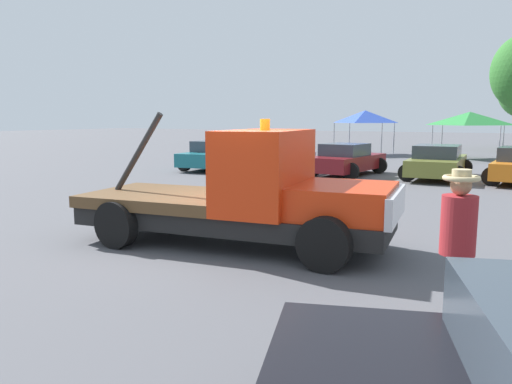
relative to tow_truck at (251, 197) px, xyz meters
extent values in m
plane|color=#545459|center=(-0.37, -0.05, -0.93)|extent=(160.00, 160.00, 0.00)
cube|color=black|center=(-0.37, -0.05, -0.41)|extent=(6.07, 2.68, 0.35)
cube|color=red|center=(1.73, 0.22, 0.04)|extent=(1.86, 2.04, 0.55)
cube|color=silver|center=(2.60, 0.33, 0.02)|extent=(0.37, 1.96, 0.50)
cube|color=red|center=(0.28, 0.03, 0.51)|extent=(1.55, 2.32, 1.48)
cube|color=brown|center=(-1.82, -0.23, -0.12)|extent=(3.18, 2.53, 0.22)
cylinder|color=black|center=(-2.44, -0.31, 0.77)|extent=(1.19, 0.27, 1.63)
cylinder|color=orange|center=(0.28, 0.03, 1.35)|extent=(0.18, 0.18, 0.20)
cylinder|color=black|center=(1.52, 1.24, -0.49)|extent=(0.88, 0.26, 0.88)
cylinder|color=black|center=(1.78, -0.82, -0.49)|extent=(0.88, 0.26, 0.88)
cylinder|color=black|center=(-2.39, 0.74, -0.49)|extent=(0.88, 0.26, 0.88)
cylinder|color=black|center=(-2.13, -1.31, -0.49)|extent=(0.88, 0.26, 0.88)
cylinder|color=black|center=(3.57, -4.05, -0.59)|extent=(0.68, 0.22, 0.68)
cylinder|color=#847051|center=(3.89, -2.13, -0.51)|extent=(0.16, 0.16, 0.86)
cylinder|color=#847051|center=(3.81, -1.93, -0.51)|extent=(0.16, 0.16, 0.86)
cylinder|color=maroon|center=(3.85, -2.03, 0.26)|extent=(0.39, 0.39, 0.68)
sphere|color=#A87A56|center=(3.85, -2.03, 0.72)|extent=(0.23, 0.23, 0.23)
torus|color=tan|center=(3.85, -2.03, 0.80)|extent=(0.41, 0.41, 0.06)
cylinder|color=tan|center=(3.85, -2.03, 0.85)|extent=(0.21, 0.21, 0.10)
cube|color=#196670|center=(-8.54, 11.83, -0.40)|extent=(2.21, 4.93, 0.60)
cube|color=#333D47|center=(-8.52, 11.59, 0.15)|extent=(1.74, 2.15, 0.50)
cylinder|color=black|center=(-9.53, 13.37, -0.59)|extent=(0.68, 0.22, 0.68)
cylinder|color=black|center=(-7.86, 13.53, -0.59)|extent=(0.68, 0.22, 0.68)
cylinder|color=black|center=(-9.23, 10.13, -0.59)|extent=(0.68, 0.22, 0.68)
cylinder|color=black|center=(-7.55, 10.29, -0.59)|extent=(0.68, 0.22, 0.68)
cube|color=#B7B7BC|center=(-5.42, 11.58, -0.40)|extent=(2.17, 4.77, 0.60)
cube|color=#333D47|center=(-5.43, 11.35, 0.15)|extent=(1.79, 2.05, 0.50)
cylinder|color=black|center=(-6.24, 13.22, -0.59)|extent=(0.68, 0.22, 0.68)
cylinder|color=black|center=(-4.42, 13.12, -0.59)|extent=(0.68, 0.22, 0.68)
cylinder|color=black|center=(-6.41, 10.04, -0.59)|extent=(0.68, 0.22, 0.68)
cylinder|color=black|center=(-4.59, 9.94, -0.59)|extent=(0.68, 0.22, 0.68)
cube|color=maroon|center=(-2.29, 12.21, -0.40)|extent=(2.28, 4.43, 0.60)
cube|color=#333D47|center=(-2.31, 12.00, 0.15)|extent=(1.78, 1.96, 0.50)
cylinder|color=black|center=(-2.96, 13.74, -0.59)|extent=(0.68, 0.22, 0.68)
cylinder|color=black|center=(-1.27, 13.54, -0.59)|extent=(0.68, 0.22, 0.68)
cylinder|color=black|center=(-3.30, 10.87, -0.59)|extent=(0.68, 0.22, 0.68)
cylinder|color=black|center=(-1.61, 10.67, -0.59)|extent=(0.68, 0.22, 0.68)
cube|color=olive|center=(1.24, 12.93, -0.40)|extent=(2.03, 4.85, 0.60)
cube|color=#333D47|center=(1.25, 12.70, 0.15)|extent=(1.70, 2.07, 0.50)
cylinder|color=black|center=(0.30, 14.52, -0.59)|extent=(0.68, 0.22, 0.68)
cylinder|color=black|center=(2.04, 14.59, -0.59)|extent=(0.68, 0.22, 0.68)
cylinder|color=black|center=(0.43, 11.28, -0.59)|extent=(0.68, 0.22, 0.68)
cylinder|color=black|center=(2.18, 11.35, -0.59)|extent=(0.68, 0.22, 0.68)
cylinder|color=black|center=(3.50, 14.34, -0.59)|extent=(0.68, 0.22, 0.68)
cylinder|color=black|center=(3.33, 11.47, -0.59)|extent=(0.68, 0.22, 0.68)
cylinder|color=#9E9EA3|center=(-6.79, 22.88, 0.10)|extent=(0.07, 0.07, 2.07)
cylinder|color=#9E9EA3|center=(-3.68, 22.88, 0.10)|extent=(0.07, 0.07, 2.07)
cylinder|color=#9E9EA3|center=(-6.79, 25.99, 0.10)|extent=(0.07, 0.07, 2.07)
cylinder|color=#9E9EA3|center=(-3.68, 25.99, 0.10)|extent=(0.07, 0.07, 2.07)
pyramid|color=#2D4CB7|center=(-5.24, 24.44, 1.54)|extent=(3.11, 3.11, 0.81)
cylinder|color=#9E9EA3|center=(-0.57, 22.09, 0.06)|extent=(0.07, 0.07, 1.98)
cylinder|color=#9E9EA3|center=(2.95, 22.09, 0.06)|extent=(0.07, 0.07, 1.98)
cylinder|color=#9E9EA3|center=(-0.57, 25.61, 0.06)|extent=(0.07, 0.07, 1.98)
cylinder|color=#9E9EA3|center=(2.95, 25.61, 0.06)|extent=(0.07, 0.07, 1.98)
pyramid|color=#287F38|center=(1.19, 23.85, 1.43)|extent=(3.52, 3.52, 0.77)
camera|label=1|loc=(4.52, -7.96, 1.46)|focal=35.00mm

